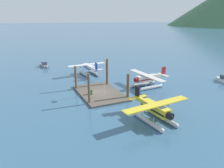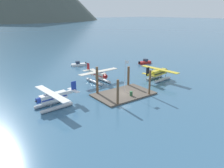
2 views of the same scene
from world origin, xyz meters
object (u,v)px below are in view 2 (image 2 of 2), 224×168
seaplane_white_port_fwd (53,99)px  boat_white_open_north (78,64)px  flagpole (125,73)px  boat_red_open_east (145,62)px  fuel_drum (131,94)px  seaplane_cream_bow_centre (98,76)px  mooring_buoy (152,76)px  seaplane_yellow_stbd_fwd (159,74)px

seaplane_white_port_fwd → boat_white_open_north: seaplane_white_port_fwd is taller
flagpole → boat_red_open_east: bearing=37.3°
fuel_drum → boat_white_open_north: boat_white_open_north is taller
seaplane_white_port_fwd → seaplane_cream_bow_centre: same height
flagpole → mooring_buoy: flagpole is taller
fuel_drum → flagpole: bearing=77.5°
fuel_drum → seaplane_yellow_stbd_fwd: seaplane_yellow_stbd_fwd is taller
mooring_buoy → seaplane_cream_bow_centre: bearing=159.8°
fuel_drum → mooring_buoy: bearing=28.0°
seaplane_yellow_stbd_fwd → boat_white_open_north: bearing=109.5°
flagpole → fuel_drum: size_ratio=7.44×
mooring_buoy → seaplane_white_port_fwd: (-27.39, -2.76, 1.23)m
fuel_drum → seaplane_white_port_fwd: size_ratio=0.08×
seaplane_yellow_stbd_fwd → seaplane_cream_bow_centre: same height
boat_white_open_north → seaplane_yellow_stbd_fwd: bearing=-70.5°
flagpole → seaplane_yellow_stbd_fwd: (12.40, 2.28, -2.76)m
seaplane_cream_bow_centre → fuel_drum: bearing=-90.9°
fuel_drum → seaplane_cream_bow_centre: bearing=89.1°
mooring_buoy → seaplane_yellow_stbd_fwd: 2.70m
seaplane_cream_bow_centre → boat_white_open_north: (3.98, 17.62, -1.09)m
seaplane_white_port_fwd → mooring_buoy: bearing=5.8°
mooring_buoy → seaplane_cream_bow_centre: 14.14m
flagpole → boat_white_open_north: flagpole is taller
seaplane_white_port_fwd → seaplane_yellow_stbd_fwd: bearing=0.8°
fuel_drum → seaplane_white_port_fwd: bearing=162.7°
seaplane_cream_bow_centre → boat_white_open_north: seaplane_cream_bow_centre is taller
seaplane_white_port_fwd → boat_red_open_east: 40.23m
fuel_drum → seaplane_white_port_fwd: (-13.98, 4.36, 0.84)m
flagpole → mooring_buoy: 14.24m
seaplane_white_port_fwd → boat_red_open_east: size_ratio=2.14×
mooring_buoy → fuel_drum: bearing=-152.0°
seaplane_cream_bow_centre → boat_red_open_east: bearing=18.6°
fuel_drum → boat_red_open_east: 30.44m
flagpole → mooring_buoy: (12.86, 4.64, -3.99)m
seaplane_yellow_stbd_fwd → boat_white_open_north: size_ratio=2.20×
seaplane_white_port_fwd → boat_red_open_east: seaplane_white_port_fwd is taller
seaplane_cream_bow_centre → mooring_buoy: bearing=-20.2°
mooring_buoy → seaplane_yellow_stbd_fwd: (-0.46, -2.36, 1.23)m
seaplane_yellow_stbd_fwd → seaplane_cream_bow_centre: (-12.77, 7.22, 0.00)m
seaplane_yellow_stbd_fwd → boat_red_open_east: seaplane_yellow_stbd_fwd is taller
mooring_buoy → boat_white_open_north: (-9.24, 22.48, 0.14)m
flagpole → seaplane_white_port_fwd: 14.91m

